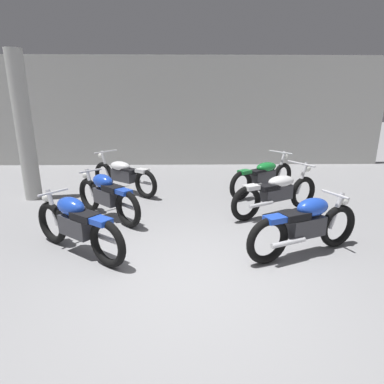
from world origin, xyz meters
TOP-DOWN VIEW (x-y plane):
  - ground_plane at (0.00, 0.00)m, footprint 60.00×60.00m
  - back_wall at (0.00, 7.60)m, footprint 13.34×0.24m
  - support_pillar at (-3.62, 3.55)m, footprint 0.36×0.36m
  - motorcycle_left_row_0 at (-1.69, 0.79)m, footprint 1.65×1.26m
  - motorcycle_left_row_1 at (-1.61, 2.24)m, footprint 1.50×1.44m
  - motorcycle_left_row_2 at (-1.63, 3.99)m, footprint 1.78×1.43m
  - motorcycle_right_row_0 at (1.61, 0.69)m, footprint 1.86×0.86m
  - motorcycle_right_row_1 at (1.68, 2.42)m, footprint 1.96×1.16m
  - motorcycle_right_row_2 at (1.74, 3.80)m, footprint 1.81×1.38m

SIDE VIEW (x-z plane):
  - ground_plane at x=0.00m, z-range 0.00..0.00m
  - motorcycle_left_row_2 at x=-1.63m, z-range -0.04..0.94m
  - motorcycle_right_row_1 at x=1.68m, z-range -0.04..0.94m
  - motorcycle_right_row_2 at x=1.74m, z-range -0.04..0.94m
  - motorcycle_left_row_0 at x=-1.69m, z-range 0.02..0.90m
  - motorcycle_left_row_1 at x=-1.61m, z-range 0.02..0.90m
  - motorcycle_right_row_0 at x=1.61m, z-range 0.02..0.90m
  - support_pillar at x=-3.62m, z-range 0.00..3.20m
  - back_wall at x=0.00m, z-range 0.00..3.60m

